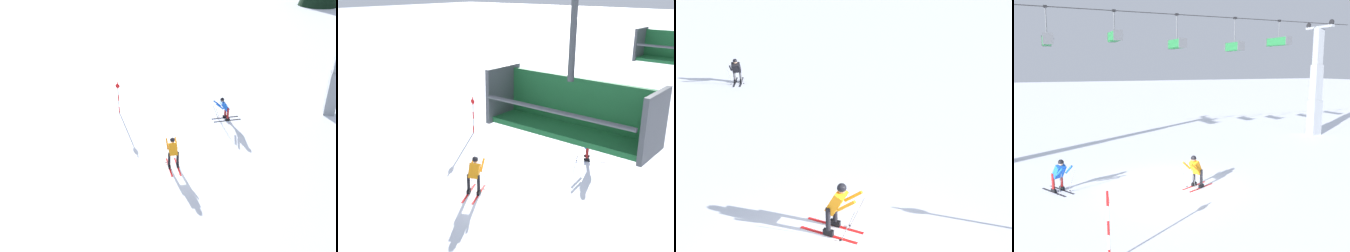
% 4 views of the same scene
% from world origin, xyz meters
% --- Properties ---
extents(skier_carving_main, '(1.73, 1.24, 1.68)m').
position_xyz_m(skier_carving_main, '(0.99, -0.61, 0.90)').
color(skier_carving_main, red).
rests_on(skier_carving_main, ground_plane).
extents(skier_distant_downhill, '(1.63, 1.36, 1.51)m').
position_xyz_m(skier_distant_downhill, '(13.69, -4.47, 0.78)').
color(skier_distant_downhill, black).
rests_on(skier_distant_downhill, ground_plane).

